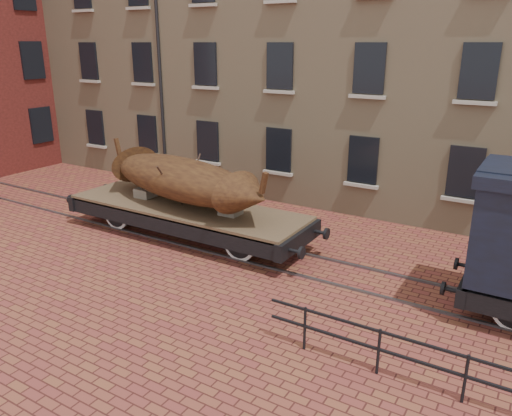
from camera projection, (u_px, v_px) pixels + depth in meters
The scene contains 5 objects.
ground at pixel (271, 257), 15.25m from camera, with size 90.00×90.00×0.00m, color maroon.
warehouse_cream at pixel (464, 22), 19.65m from camera, with size 40.00×10.19×14.00m.
rail_track at pixel (271, 256), 15.24m from camera, with size 30.00×1.52×0.06m.
flatcar_wagon at pixel (186, 212), 16.58m from camera, with size 9.49×2.57×1.43m.
iron_boat at pixel (181, 178), 16.31m from camera, with size 7.57×3.39×1.78m.
Camera 1 is at (6.91, -12.18, 6.24)m, focal length 35.00 mm.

